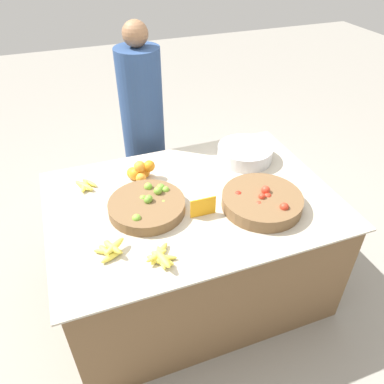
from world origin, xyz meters
TOP-DOWN VIEW (x-y plane):
  - ground_plane at (0.00, 0.00)m, footprint 12.00×12.00m
  - market_table at (0.00, 0.00)m, footprint 1.65×1.16m
  - lime_bowl at (-0.27, -0.01)m, footprint 0.43×0.43m
  - tomato_basket at (0.34, -0.20)m, footprint 0.45×0.45m
  - orange_pile at (-0.23, 0.31)m, footprint 0.17×0.13m
  - metal_bowl at (0.48, 0.28)m, footprint 0.36×0.36m
  - price_sign at (0.01, -0.16)m, footprint 0.15×0.01m
  - banana_bunch_middle_right at (-0.52, -0.27)m, footprint 0.17×0.16m
  - banana_bunch_back_center at (-0.57, 0.33)m, footprint 0.14×0.15m
  - banana_bunch_middle_left at (-0.30, -0.40)m, footprint 0.16×0.20m
  - vendor_person at (-0.07, 0.86)m, footprint 0.31×0.31m

SIDE VIEW (x-z plane):
  - ground_plane at x=0.00m, z-range 0.00..0.00m
  - market_table at x=0.00m, z-range 0.00..0.77m
  - vendor_person at x=-0.07m, z-range -0.06..1.51m
  - banana_bunch_back_center at x=-0.57m, z-range 0.76..0.80m
  - banana_bunch_middle_left at x=-0.30m, z-range 0.76..0.82m
  - banana_bunch_middle_right at x=-0.52m, z-range 0.76..0.82m
  - lime_bowl at x=-0.27m, z-range 0.75..0.85m
  - tomato_basket at x=0.34m, z-range 0.75..0.86m
  - metal_bowl at x=0.48m, z-range 0.77..0.86m
  - orange_pile at x=-0.23m, z-range 0.75..0.88m
  - price_sign at x=0.01m, z-range 0.77..0.88m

